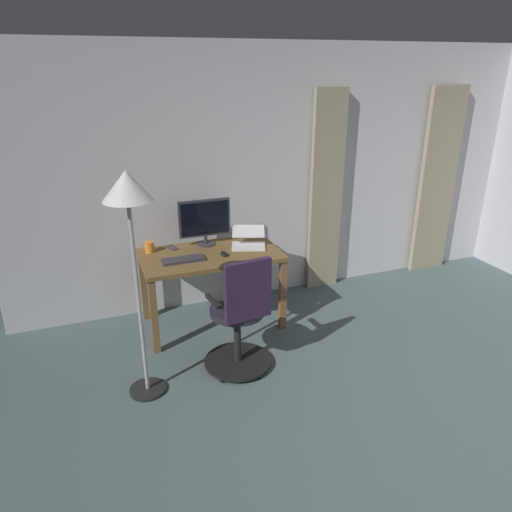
{
  "coord_description": "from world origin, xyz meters",
  "views": [
    {
      "loc": [
        1.94,
        1.58,
        2.36
      ],
      "look_at": [
        0.69,
        -1.77,
        0.9
      ],
      "focal_mm": 33.35,
      "sensor_mm": 36.0,
      "label": 1
    }
  ],
  "objects_px": {
    "computer_monitor": "(205,220)",
    "laptop": "(248,241)",
    "office_chair": "(241,319)",
    "computer_mouse": "(224,254)",
    "floor_lamp": "(129,210)",
    "cell_phone_face_up": "(172,248)",
    "computer_keyboard": "(183,260)",
    "desk": "(211,263)",
    "mug_tea": "(149,247)"
  },
  "relations": [
    {
      "from": "computer_monitor",
      "to": "laptop",
      "type": "height_order",
      "value": "computer_monitor"
    },
    {
      "from": "office_chair",
      "to": "computer_mouse",
      "type": "distance_m",
      "value": 0.77
    },
    {
      "from": "computer_monitor",
      "to": "floor_lamp",
      "type": "distance_m",
      "value": 1.4
    },
    {
      "from": "office_chair",
      "to": "computer_monitor",
      "type": "xyz_separation_m",
      "value": [
        -0.01,
        -1.06,
        0.51
      ]
    },
    {
      "from": "cell_phone_face_up",
      "to": "computer_keyboard",
      "type": "bearing_deg",
      "value": 76.86
    },
    {
      "from": "cell_phone_face_up",
      "to": "floor_lamp",
      "type": "distance_m",
      "value": 1.38
    },
    {
      "from": "laptop",
      "to": "computer_mouse",
      "type": "bearing_deg",
      "value": 47.67
    },
    {
      "from": "computer_monitor",
      "to": "desk",
      "type": "bearing_deg",
      "value": 85.81
    },
    {
      "from": "floor_lamp",
      "to": "cell_phone_face_up",
      "type": "bearing_deg",
      "value": -112.53
    },
    {
      "from": "cell_phone_face_up",
      "to": "mug_tea",
      "type": "bearing_deg",
      "value": -10.88
    },
    {
      "from": "computer_mouse",
      "to": "mug_tea",
      "type": "relative_size",
      "value": 0.75
    },
    {
      "from": "laptop",
      "to": "computer_mouse",
      "type": "relative_size",
      "value": 4.06
    },
    {
      "from": "computer_keyboard",
      "to": "laptop",
      "type": "distance_m",
      "value": 0.68
    },
    {
      "from": "cell_phone_face_up",
      "to": "laptop",
      "type": "bearing_deg",
      "value": 145.81
    },
    {
      "from": "computer_monitor",
      "to": "floor_lamp",
      "type": "relative_size",
      "value": 0.29
    },
    {
      "from": "office_chair",
      "to": "computer_keyboard",
      "type": "bearing_deg",
      "value": 104.2
    },
    {
      "from": "laptop",
      "to": "mug_tea",
      "type": "distance_m",
      "value": 0.93
    },
    {
      "from": "computer_monitor",
      "to": "laptop",
      "type": "xyz_separation_m",
      "value": [
        -0.37,
        0.18,
        -0.2
      ]
    },
    {
      "from": "office_chair",
      "to": "mug_tea",
      "type": "relative_size",
      "value": 7.65
    },
    {
      "from": "desk",
      "to": "floor_lamp",
      "type": "relative_size",
      "value": 0.74
    },
    {
      "from": "cell_phone_face_up",
      "to": "floor_lamp",
      "type": "bearing_deg",
      "value": 48.96
    },
    {
      "from": "office_chair",
      "to": "computer_monitor",
      "type": "relative_size",
      "value": 2.05
    },
    {
      "from": "computer_mouse",
      "to": "cell_phone_face_up",
      "type": "xyz_separation_m",
      "value": [
        0.41,
        -0.35,
        -0.01
      ]
    },
    {
      "from": "floor_lamp",
      "to": "office_chair",
      "type": "bearing_deg",
      "value": -179.09
    },
    {
      "from": "desk",
      "to": "computer_monitor",
      "type": "bearing_deg",
      "value": -94.19
    },
    {
      "from": "office_chair",
      "to": "computer_mouse",
      "type": "xyz_separation_m",
      "value": [
        -0.09,
        -0.72,
        0.28
      ]
    },
    {
      "from": "computer_monitor",
      "to": "cell_phone_face_up",
      "type": "distance_m",
      "value": 0.41
    },
    {
      "from": "computer_monitor",
      "to": "computer_keyboard",
      "type": "relative_size",
      "value": 1.33
    },
    {
      "from": "office_chair",
      "to": "computer_mouse",
      "type": "relative_size",
      "value": 10.21
    },
    {
      "from": "floor_lamp",
      "to": "computer_keyboard",
      "type": "bearing_deg",
      "value": -123.33
    },
    {
      "from": "cell_phone_face_up",
      "to": "computer_mouse",
      "type": "bearing_deg",
      "value": 120.43
    },
    {
      "from": "computer_keyboard",
      "to": "floor_lamp",
      "type": "distance_m",
      "value": 1.13
    },
    {
      "from": "cell_phone_face_up",
      "to": "office_chair",
      "type": "bearing_deg",
      "value": 88.06
    },
    {
      "from": "computer_monitor",
      "to": "laptop",
      "type": "distance_m",
      "value": 0.46
    },
    {
      "from": "computer_mouse",
      "to": "mug_tea",
      "type": "xyz_separation_m",
      "value": [
        0.62,
        -0.33,
        0.03
      ]
    },
    {
      "from": "desk",
      "to": "mug_tea",
      "type": "distance_m",
      "value": 0.59
    },
    {
      "from": "desk",
      "to": "mug_tea",
      "type": "height_order",
      "value": "mug_tea"
    },
    {
      "from": "mug_tea",
      "to": "computer_keyboard",
      "type": "bearing_deg",
      "value": 127.51
    },
    {
      "from": "computer_mouse",
      "to": "floor_lamp",
      "type": "relative_size",
      "value": 0.06
    },
    {
      "from": "office_chair",
      "to": "floor_lamp",
      "type": "xyz_separation_m",
      "value": [
        0.77,
        0.01,
        0.98
      ]
    },
    {
      "from": "laptop",
      "to": "cell_phone_face_up",
      "type": "bearing_deg",
      "value": 3.65
    },
    {
      "from": "computer_monitor",
      "to": "cell_phone_face_up",
      "type": "bearing_deg",
      "value": -2.4
    },
    {
      "from": "office_chair",
      "to": "mug_tea",
      "type": "distance_m",
      "value": 1.21
    },
    {
      "from": "computer_keyboard",
      "to": "laptop",
      "type": "height_order",
      "value": "laptop"
    },
    {
      "from": "desk",
      "to": "computer_monitor",
      "type": "distance_m",
      "value": 0.42
    },
    {
      "from": "computer_keyboard",
      "to": "cell_phone_face_up",
      "type": "bearing_deg",
      "value": -84.63
    },
    {
      "from": "laptop",
      "to": "cell_phone_face_up",
      "type": "distance_m",
      "value": 0.73
    },
    {
      "from": "desk",
      "to": "cell_phone_face_up",
      "type": "height_order",
      "value": "cell_phone_face_up"
    },
    {
      "from": "laptop",
      "to": "computer_mouse",
      "type": "xyz_separation_m",
      "value": [
        0.29,
        0.16,
        -0.03
      ]
    },
    {
      "from": "laptop",
      "to": "mug_tea",
      "type": "height_order",
      "value": "laptop"
    }
  ]
}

